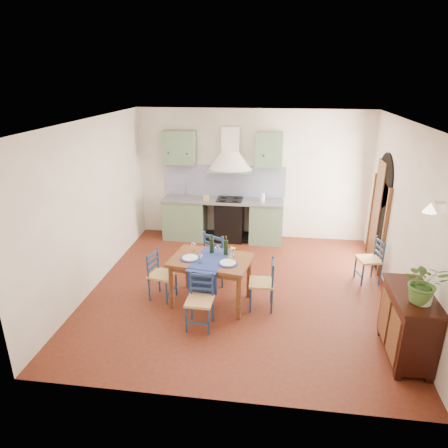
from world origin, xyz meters
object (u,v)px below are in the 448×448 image
(dining_table, at_px, (211,264))
(chair_near, at_px, (200,301))
(sideboard, at_px, (408,323))
(potted_plant, at_px, (424,283))

(dining_table, bearing_deg, chair_near, -94.95)
(sideboard, distance_m, potted_plant, 0.71)
(chair_near, relative_size, potted_plant, 1.55)
(sideboard, bearing_deg, potted_plant, -82.72)
(chair_near, height_order, potted_plant, potted_plant)
(potted_plant, bearing_deg, dining_table, 156.81)
(dining_table, bearing_deg, sideboard, -19.80)
(dining_table, xyz_separation_m, potted_plant, (2.70, -1.16, 0.51))
(dining_table, relative_size, chair_near, 1.65)
(potted_plant, bearing_deg, chair_near, 169.52)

